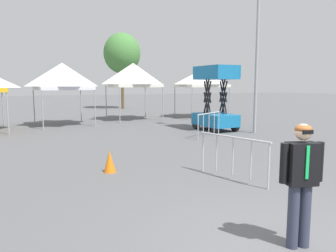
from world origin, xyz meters
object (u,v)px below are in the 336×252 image
crowd_barrier_mid_lot (233,149)px  scissor_lift (215,110)px  person_foreground (301,177)px  light_pole_near_lift (258,16)px  traffic_cone_near_barrier (110,161)px  canopy_tent_far_right (62,76)px  canopy_tent_left_of_center (201,78)px  canopy_tent_behind_left (133,75)px  crowd_barrier_by_lift (209,120)px  tree_behind_tents_right (122,54)px

crowd_barrier_mid_lot → scissor_lift: bearing=58.0°
person_foreground → light_pole_near_lift: bearing=51.7°
traffic_cone_near_barrier → scissor_lift: bearing=37.4°
traffic_cone_near_barrier → canopy_tent_far_right: bearing=86.8°
canopy_tent_left_of_center → crowd_barrier_mid_lot: (-7.59, -13.41, -1.98)m
canopy_tent_left_of_center → person_foreground: bearing=-118.1°
scissor_lift → person_foreground: bearing=-119.2°
canopy_tent_behind_left → traffic_cone_near_barrier: size_ratio=6.38×
crowd_barrier_by_lift → traffic_cone_near_barrier: size_ratio=3.19×
canopy_tent_behind_left → crowd_barrier_mid_lot: 14.59m
crowd_barrier_mid_lot → tree_behind_tents_right: bearing=77.4°
canopy_tent_behind_left → tree_behind_tents_right: bearing=75.3°
scissor_lift → person_foreground: scissor_lift is taller
crowd_barrier_mid_lot → traffic_cone_near_barrier: size_ratio=3.53×
crowd_barrier_mid_lot → crowd_barrier_by_lift: 6.64m
light_pole_near_lift → crowd_barrier_by_lift: (-2.61, 0.01, -4.71)m
crowd_barrier_by_lift → person_foreground: bearing=-116.4°
tree_behind_tents_right → crowd_barrier_by_lift: 18.68m
canopy_tent_far_right → canopy_tent_left_of_center: bearing=2.4°
canopy_tent_left_of_center → tree_behind_tents_right: (-2.27, 10.42, 2.48)m
light_pole_near_lift → person_foreground: bearing=-128.3°
canopy_tent_behind_left → light_pole_near_lift: light_pole_near_lift is taller
canopy_tent_left_of_center → scissor_lift: 6.87m
canopy_tent_left_of_center → crowd_barrier_mid_lot: bearing=-119.5°
light_pole_near_lift → tree_behind_tents_right: size_ratio=1.37×
scissor_lift → tree_behind_tents_right: tree_behind_tents_right is taller
canopy_tent_left_of_center → tree_behind_tents_right: bearing=102.3°
person_foreground → crowd_barrier_mid_lot: 3.38m
canopy_tent_far_right → crowd_barrier_mid_lot: canopy_tent_far_right is taller
canopy_tent_behind_left → person_foreground: size_ratio=2.09×
canopy_tent_far_right → light_pole_near_lift: 10.87m
light_pole_near_lift → crowd_barrier_mid_lot: 9.46m
canopy_tent_far_right → traffic_cone_near_barrier: (-0.61, -11.02, -2.47)m
person_foreground → crowd_barrier_by_lift: size_ratio=0.96×
light_pole_near_lift → crowd_barrier_mid_lot: bearing=-135.0°
person_foreground → light_pole_near_lift: size_ratio=0.18×
canopy_tent_behind_left → tree_behind_tents_right: tree_behind_tents_right is taller
crowd_barrier_mid_lot → traffic_cone_near_barrier: bearing=141.3°
person_foreground → crowd_barrier_mid_lot: bearing=68.2°
canopy_tent_left_of_center → tree_behind_tents_right: 10.95m
canopy_tent_behind_left → canopy_tent_far_right: bearing=-166.3°
canopy_tent_left_of_center → scissor_lift: bearing=-116.3°
person_foreground → crowd_barrier_by_lift: (4.44, 8.95, -0.28)m
scissor_lift → traffic_cone_near_barrier: (-7.14, -5.45, -0.74)m
crowd_barrier_mid_lot → person_foreground: bearing=-111.8°
canopy_tent_left_of_center → tree_behind_tents_right: tree_behind_tents_right is taller
canopy_tent_left_of_center → crowd_barrier_mid_lot: canopy_tent_left_of_center is taller
light_pole_near_lift → tree_behind_tents_right: (-0.47, 18.03, -0.24)m
canopy_tent_behind_left → canopy_tent_left_of_center: bearing=-8.8°
canopy_tent_far_right → person_foreground: bearing=-87.8°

